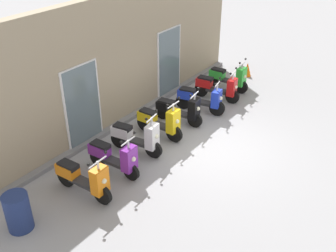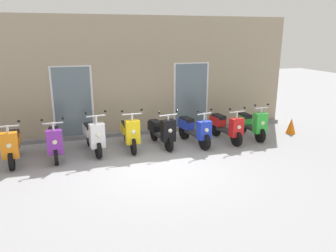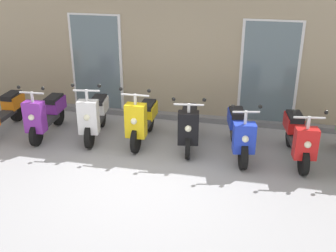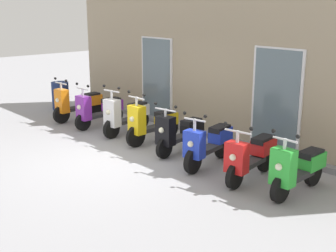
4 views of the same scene
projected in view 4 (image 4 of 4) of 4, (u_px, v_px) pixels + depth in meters
The scene contains 11 objects.
ground_plane at pixel (114, 161), 9.39m from camera, with size 40.00×40.00×0.00m, color #939399.
storefront_facade at pixel (214, 61), 10.84m from camera, with size 10.74×0.50×3.78m.
scooter_orange at pixel (77, 103), 12.59m from camera, with size 0.60×1.61×1.24m.
scooter_purple at pixel (98, 109), 11.87m from camera, with size 0.56×1.51×1.22m.
scooter_white at pixel (126, 115), 11.22m from camera, with size 0.61×1.54×1.29m.
scooter_yellow at pixel (152, 123), 10.49m from camera, with size 0.60×1.54×1.27m.
scooter_black at pixel (179, 132), 9.81m from camera, with size 0.63×1.53×1.18m.
scooter_blue at pixel (208, 143), 9.03m from camera, with size 0.66×1.61×1.19m.
scooter_red at pixel (251, 156), 8.27m from camera, with size 0.62×1.58×1.17m.
scooter_green at pixel (297, 168), 7.65m from camera, with size 0.51×1.52×1.20m.
trash_bin at pixel (60, 96), 13.90m from camera, with size 0.52×0.52×0.85m, color navy.
Camera 4 is at (7.36, -5.08, 3.16)m, focal length 48.32 mm.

